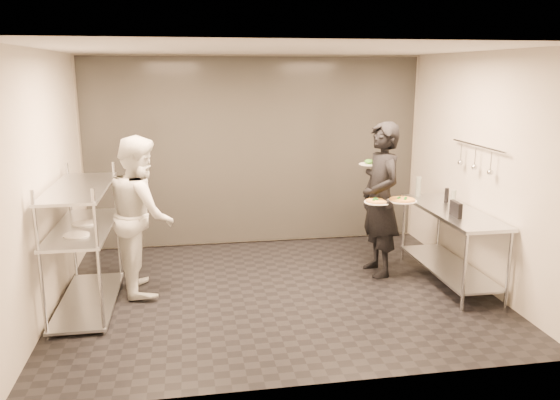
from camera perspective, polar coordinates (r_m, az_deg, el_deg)
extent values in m
cube|color=black|center=(6.60, -0.34, -9.57)|extent=(5.00, 4.00, 0.00)
cube|color=silver|center=(6.08, -0.37, 15.51)|extent=(5.00, 4.00, 0.00)
cube|color=beige|center=(8.14, -2.63, 5.08)|extent=(5.00, 0.00, 2.80)
cube|color=beige|center=(4.28, 3.97, -2.58)|extent=(5.00, 0.00, 2.80)
cube|color=beige|center=(6.30, -23.42, 1.52)|extent=(0.00, 4.00, 2.80)
cube|color=beige|center=(7.03, 20.21, 2.94)|extent=(0.00, 4.00, 2.80)
cube|color=white|center=(8.11, -2.61, 5.05)|extent=(4.90, 0.04, 2.74)
cylinder|color=#B0B3B7|center=(5.72, -23.81, -6.40)|extent=(0.04, 0.04, 1.50)
cylinder|color=#B0B3B7|center=(7.16, -20.92, -2.29)|extent=(0.04, 0.04, 1.50)
cylinder|color=#B0B3B7|center=(5.61, -18.43, -6.31)|extent=(0.04, 0.04, 1.50)
cylinder|color=#B0B3B7|center=(7.07, -16.62, -2.15)|extent=(0.04, 0.04, 1.50)
cube|color=#B7BCC2|center=(6.61, -19.34, -9.86)|extent=(0.60, 1.60, 0.03)
cube|color=#B7BCC2|center=(6.34, -19.93, -2.76)|extent=(0.60, 1.60, 0.03)
cube|color=#B7BCC2|center=(6.23, -20.26, 1.21)|extent=(0.60, 1.60, 0.03)
cylinder|color=white|center=(6.00, -20.52, -3.45)|extent=(0.26, 0.26, 0.01)
cylinder|color=white|center=(6.43, -19.80, -2.31)|extent=(0.26, 0.26, 0.01)
cylinder|color=#B0B3B7|center=(6.27, 18.74, -7.16)|extent=(0.04, 0.04, 0.90)
cylinder|color=#B0B3B7|center=(7.74, 12.78, -2.88)|extent=(0.04, 0.04, 0.90)
cylinder|color=#B0B3B7|center=(6.53, 22.79, -6.70)|extent=(0.04, 0.04, 0.90)
cylinder|color=#B0B3B7|center=(7.95, 16.25, -2.66)|extent=(0.04, 0.04, 0.90)
cube|color=#B7BCC2|center=(7.19, 17.19, -6.70)|extent=(0.57, 1.71, 0.03)
cube|color=#B7BCC2|center=(6.98, 17.60, -1.13)|extent=(0.60, 1.80, 0.04)
cylinder|color=#B0B3B7|center=(6.96, 19.98, 5.36)|extent=(0.02, 1.20, 0.02)
cylinder|color=#B0B3B7|center=(6.67, 21.20, 3.81)|extent=(0.01, 0.01, 0.22)
sphere|color=#B0B3B7|center=(6.69, 21.11, 2.71)|extent=(0.07, 0.07, 0.07)
cylinder|color=#B0B3B7|center=(6.97, 19.75, 4.31)|extent=(0.01, 0.01, 0.22)
sphere|color=#B0B3B7|center=(6.99, 19.67, 3.25)|extent=(0.07, 0.07, 0.07)
cylinder|color=#B0B3B7|center=(7.27, 18.42, 4.76)|extent=(0.01, 0.01, 0.22)
sphere|color=#B0B3B7|center=(7.29, 18.34, 3.75)|extent=(0.07, 0.07, 0.07)
imported|color=black|center=(7.02, 10.45, 0.03)|extent=(0.54, 0.76, 1.96)
imported|color=silver|center=(6.60, -14.29, -1.48)|extent=(0.85, 1.01, 1.86)
cylinder|color=white|center=(6.75, 10.13, -0.23)|extent=(0.32, 0.32, 0.01)
cylinder|color=#B07F3F|center=(6.74, 10.13, -0.13)|extent=(0.28, 0.28, 0.02)
cylinder|color=#B05C17|center=(6.74, 10.14, -0.04)|extent=(0.25, 0.25, 0.01)
sphere|color=#125215|center=(6.74, 10.14, 0.02)|extent=(0.04, 0.04, 0.04)
cylinder|color=white|center=(6.85, 12.64, -0.07)|extent=(0.36, 0.36, 0.01)
cylinder|color=#B07F3F|center=(6.85, 12.64, 0.03)|extent=(0.32, 0.32, 0.02)
cylinder|color=#B05C17|center=(6.84, 12.65, 0.11)|extent=(0.28, 0.28, 0.01)
sphere|color=#125215|center=(6.84, 12.65, 0.18)|extent=(0.04, 0.04, 0.04)
cylinder|color=white|center=(7.20, 9.28, 3.72)|extent=(0.26, 0.26, 0.01)
ellipsoid|color=#246719|center=(7.19, 9.29, 3.99)|extent=(0.13, 0.13, 0.07)
cube|color=black|center=(6.65, 17.90, -0.92)|extent=(0.06, 0.25, 0.18)
cylinder|color=gray|center=(7.61, 14.26, 1.40)|extent=(0.07, 0.07, 0.26)
cylinder|color=gray|center=(7.18, 17.67, 0.23)|extent=(0.06, 0.06, 0.20)
cylinder|color=black|center=(7.31, 17.01, 0.46)|extent=(0.06, 0.06, 0.19)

